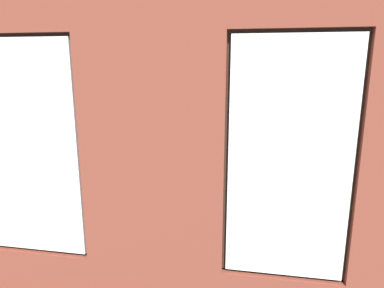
# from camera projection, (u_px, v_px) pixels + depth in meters

# --- Properties ---
(ground_plane) EXTENTS (6.85, 6.25, 0.10)m
(ground_plane) POSITION_uv_depth(u_px,v_px,m) (201.00, 210.00, 5.82)
(ground_plane) COLOR brown
(brick_wall_with_windows) EXTENTS (6.25, 0.30, 3.08)m
(brick_wall_with_windows) POSITION_uv_depth(u_px,v_px,m) (152.00, 170.00, 2.83)
(brick_wall_with_windows) COLOR brown
(brick_wall_with_windows) RESTS_ON ground_plane
(white_wall_right) EXTENTS (0.10, 5.25, 3.08)m
(white_wall_right) POSITION_uv_depth(u_px,v_px,m) (21.00, 114.00, 5.80)
(white_wall_right) COLOR silver
(white_wall_right) RESTS_ON ground_plane
(couch_by_window) EXTENTS (1.86, 0.87, 0.80)m
(couch_by_window) POSITION_uv_depth(u_px,v_px,m) (162.00, 255.00, 3.74)
(couch_by_window) COLOR black
(couch_by_window) RESTS_ON ground_plane
(couch_left) EXTENTS (0.87, 1.96, 0.80)m
(couch_left) POSITION_uv_depth(u_px,v_px,m) (360.00, 204.00, 5.09)
(couch_left) COLOR black
(couch_left) RESTS_ON ground_plane
(coffee_table) EXTENTS (1.38, 0.90, 0.41)m
(coffee_table) POSITION_uv_depth(u_px,v_px,m) (185.00, 185.00, 5.78)
(coffee_table) COLOR tan
(coffee_table) RESTS_ON ground_plane
(cup_ceramic) EXTENTS (0.09, 0.09, 0.11)m
(cup_ceramic) POSITION_uv_depth(u_px,v_px,m) (159.00, 181.00, 5.70)
(cup_ceramic) COLOR #4C4C51
(cup_ceramic) RESTS_ON coffee_table
(candle_jar) EXTENTS (0.08, 0.08, 0.10)m
(candle_jar) POSITION_uv_depth(u_px,v_px,m) (208.00, 178.00, 5.85)
(candle_jar) COLOR #B7333D
(candle_jar) RESTS_ON coffee_table
(remote_silver) EXTENTS (0.15, 0.16, 0.02)m
(remote_silver) POSITION_uv_depth(u_px,v_px,m) (189.00, 185.00, 5.62)
(remote_silver) COLOR #B2B2B7
(remote_silver) RESTS_ON coffee_table
(remote_gray) EXTENTS (0.18, 0.09, 0.02)m
(remote_gray) POSITION_uv_depth(u_px,v_px,m) (176.00, 180.00, 5.91)
(remote_gray) COLOR #59595B
(remote_gray) RESTS_ON coffee_table
(remote_black) EXTENTS (0.16, 0.16, 0.02)m
(remote_black) POSITION_uv_depth(u_px,v_px,m) (185.00, 182.00, 5.77)
(remote_black) COLOR black
(remote_black) RESTS_ON coffee_table
(media_console) EXTENTS (0.94, 0.42, 0.57)m
(media_console) POSITION_uv_depth(u_px,v_px,m) (39.00, 188.00, 5.90)
(media_console) COLOR black
(media_console) RESTS_ON ground_plane
(tv_flatscreen) EXTENTS (1.04, 0.20, 0.69)m
(tv_flatscreen) POSITION_uv_depth(u_px,v_px,m) (36.00, 153.00, 5.76)
(tv_flatscreen) COLOR black
(tv_flatscreen) RESTS_ON media_console
(potted_plant_by_left_couch) EXTENTS (0.30, 0.30, 0.57)m
(potted_plant_by_left_couch) POSITION_uv_depth(u_px,v_px,m) (316.00, 170.00, 6.51)
(potted_plant_by_left_couch) COLOR #47423D
(potted_plant_by_left_couch) RESTS_ON ground_plane
(potted_plant_foreground_right) EXTENTS (0.93, 0.97, 1.46)m
(potted_plant_foreground_right) POSITION_uv_depth(u_px,v_px,m) (111.00, 130.00, 8.04)
(potted_plant_foreground_right) COLOR beige
(potted_plant_foreground_right) RESTS_ON ground_plane
(potted_plant_corner_near_left) EXTENTS (0.92, 0.88, 1.18)m
(potted_plant_corner_near_left) POSITION_uv_depth(u_px,v_px,m) (336.00, 145.00, 7.24)
(potted_plant_corner_near_left) COLOR beige
(potted_plant_corner_near_left) RESTS_ON ground_plane
(potted_plant_near_tv) EXTENTS (0.84, 0.80, 1.30)m
(potted_plant_near_tv) POSITION_uv_depth(u_px,v_px,m) (33.00, 185.00, 4.84)
(potted_plant_near_tv) COLOR brown
(potted_plant_near_tv) RESTS_ON ground_plane
(potted_plant_beside_window_right) EXTENTS (0.64, 0.64, 0.90)m
(potted_plant_beside_window_right) POSITION_uv_depth(u_px,v_px,m) (61.00, 230.00, 3.79)
(potted_plant_beside_window_right) COLOR beige
(potted_plant_beside_window_right) RESTS_ON ground_plane
(potted_plant_mid_room_small) EXTENTS (0.22, 0.22, 0.51)m
(potted_plant_mid_room_small) POSITION_uv_depth(u_px,v_px,m) (236.00, 178.00, 6.24)
(potted_plant_mid_room_small) COLOR beige
(potted_plant_mid_room_small) RESTS_ON ground_plane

